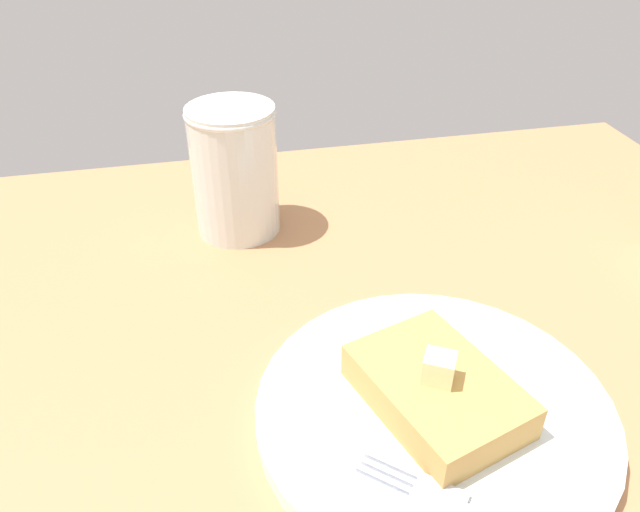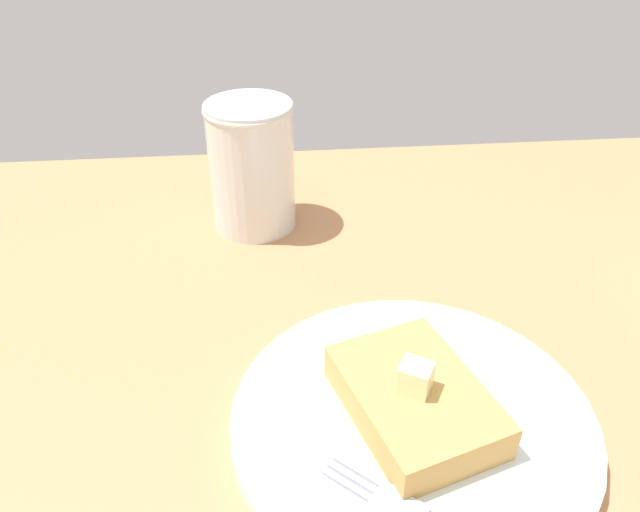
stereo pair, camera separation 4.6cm
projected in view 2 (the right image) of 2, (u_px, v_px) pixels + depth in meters
The scene contains 4 objects.
plate at pixel (412, 420), 37.90cm from camera, with size 22.04×22.04×1.28cm.
toast_slice_center at pixel (415, 400), 36.91cm from camera, with size 7.22×10.27×2.41cm, color tan.
butter_pat_primary at pixel (415, 377), 35.51cm from camera, with size 1.80×1.62×1.80cm, color beige.
syrup_jar at pixel (257, 169), 55.31cm from camera, with size 7.71×7.71×11.59cm.
Camera 2 is at (1.42, -18.04, 32.33)cm, focal length 35.00 mm.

